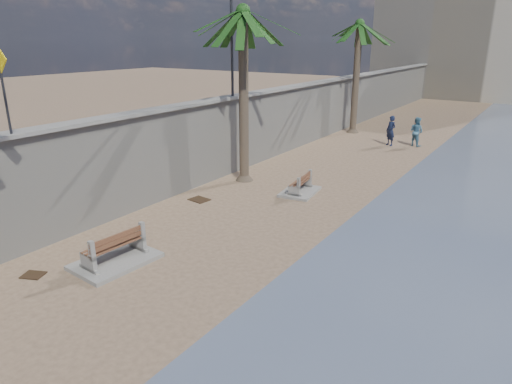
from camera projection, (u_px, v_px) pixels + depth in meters
The scene contains 15 objects.
ground_plane at pixel (99, 333), 9.98m from camera, with size 140.00×140.00×0.00m, color #8F7158.
seawall at pixel (309, 114), 27.95m from camera, with size 0.45×70.00×3.50m, color gray.
wall_cap at pixel (310, 84), 27.37m from camera, with size 0.80×70.00×0.12m, color gray.
end_building at pixel (471, 30), 49.88m from camera, with size 18.00×12.00×14.00m, color #B7AA93.
bench_near at pixel (114, 250), 12.95m from camera, with size 1.73×2.41×0.96m.
bench_far at pixel (300, 185), 18.93m from camera, with size 1.53×2.04×0.79m.
palm_mid at pixel (243, 13), 18.50m from camera, with size 5.00×5.00×8.08m.
palm_back at pixel (360, 25), 29.13m from camera, with size 5.00×5.00×7.92m.
pedestrian_sign at pixel (1, 77), 12.14m from camera, with size 0.78×0.07×2.40m.
streetlight at pixel (232, 26), 20.01m from camera, with size 0.28×0.28×5.12m.
person_a at pixel (391, 129), 27.22m from camera, with size 0.73×0.50×2.04m, color #151E3B.
person_b at pixel (417, 130), 27.08m from camera, with size 0.92×0.72×1.92m, color teal.
debris_b at pixel (33, 275), 12.40m from camera, with size 0.56×0.45×0.03m, color #382616.
debris_c at pixel (199, 200), 18.20m from camera, with size 0.76×0.61×0.03m, color #382616.
debris_d at pixel (126, 247), 14.03m from camera, with size 0.49×0.39×0.03m, color #382616.
Camera 1 is at (7.55, -5.16, 6.12)m, focal length 32.00 mm.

